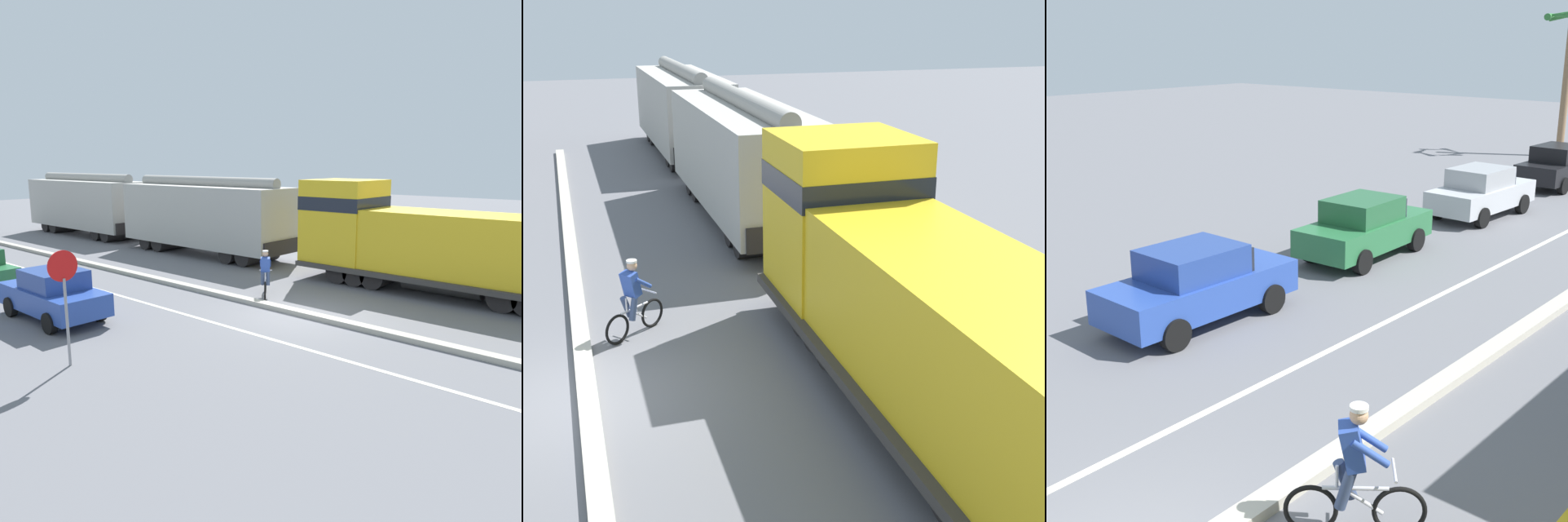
{
  "view_description": "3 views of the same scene",
  "coord_description": "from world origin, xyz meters",
  "views": [
    {
      "loc": [
        -13.0,
        -9.4,
        4.93
      ],
      "look_at": [
        1.37,
        2.85,
        1.24
      ],
      "focal_mm": 35.0,
      "sensor_mm": 36.0,
      "label": 1
    },
    {
      "loc": [
        -0.06,
        -12.15,
        6.79
      ],
      "look_at": [
        4.11,
        1.16,
        1.82
      ],
      "focal_mm": 50.0,
      "sensor_mm": 36.0,
      "label": 2
    },
    {
      "loc": [
        5.5,
        -3.47,
        5.71
      ],
      "look_at": [
        -4.56,
        8.19,
        0.89
      ],
      "focal_mm": 50.0,
      "sensor_mm": 36.0,
      "label": 3
    }
  ],
  "objects": [
    {
      "name": "hopper_car_lead",
      "position": [
        5.66,
        10.46,
        2.08
      ],
      "size": [
        2.9,
        10.6,
        4.18
      ],
      "color": "#ACAAA2",
      "rests_on": "ground"
    },
    {
      "name": "ground_plane",
      "position": [
        0.0,
        0.0,
        0.0
      ],
      "size": [
        120.0,
        120.0,
        0.0
      ],
      "primitive_type": "plane",
      "color": "slate"
    },
    {
      "name": "cyclist",
      "position": [
        1.14,
        2.43,
        0.82
      ],
      "size": [
        1.37,
        1.12,
        1.71
      ],
      "color": "black",
      "rests_on": "ground"
    },
    {
      "name": "locomotive",
      "position": [
        5.66,
        -1.7,
        1.8
      ],
      "size": [
        3.1,
        11.61,
        4.2
      ],
      "color": "gold",
      "rests_on": "ground"
    },
    {
      "name": "median_curb",
      "position": [
        0.0,
        6.0,
        0.08
      ],
      "size": [
        0.36,
        36.0,
        0.16
      ],
      "primitive_type": "cube",
      "color": "#B2AD9E",
      "rests_on": "ground"
    },
    {
      "name": "hopper_car_middle",
      "position": [
        5.66,
        22.06,
        2.08
      ],
      "size": [
        2.9,
        10.6,
        4.18
      ],
      "color": "#ADABA3",
      "rests_on": "ground"
    }
  ]
}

